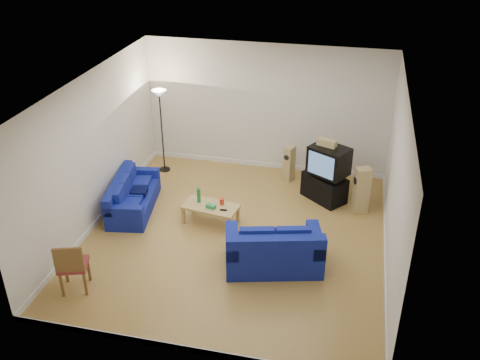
% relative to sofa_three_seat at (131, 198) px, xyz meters
% --- Properties ---
extents(room, '(6.01, 6.51, 3.21)m').
position_rel_sofa_three_seat_xyz_m(room, '(2.50, -0.52, 1.27)').
color(room, brown).
rests_on(room, ground).
extents(sofa_three_seat, '(1.13, 2.02, 0.74)m').
position_rel_sofa_three_seat_xyz_m(sofa_three_seat, '(0.00, 0.00, 0.00)').
color(sofa_three_seat, navy).
rests_on(sofa_three_seat, ground).
extents(sofa_loveseat, '(1.98, 1.41, 0.89)m').
position_rel_sofa_three_seat_xyz_m(sofa_loveseat, '(3.44, -1.38, 0.06)').
color(sofa_loveseat, navy).
rests_on(sofa_loveseat, ground).
extents(coffee_table, '(1.24, 0.75, 0.42)m').
position_rel_sofa_three_seat_xyz_m(coffee_table, '(1.87, -0.15, 0.09)').
color(coffee_table, tan).
rests_on(coffee_table, ground).
extents(bottle, '(0.11, 0.11, 0.33)m').
position_rel_sofa_three_seat_xyz_m(bottle, '(1.59, -0.05, 0.32)').
color(bottle, '#197233').
rests_on(bottle, coffee_table).
extents(tissue_box, '(0.22, 0.16, 0.08)m').
position_rel_sofa_three_seat_xyz_m(tissue_box, '(1.91, -0.24, 0.19)').
color(tissue_box, green).
rests_on(tissue_box, coffee_table).
extents(red_canister, '(0.13, 0.13, 0.13)m').
position_rel_sofa_three_seat_xyz_m(red_canister, '(2.09, -0.04, 0.21)').
color(red_canister, red).
rests_on(red_canister, coffee_table).
extents(remote, '(0.15, 0.06, 0.02)m').
position_rel_sofa_three_seat_xyz_m(remote, '(2.18, -0.28, 0.16)').
color(remote, black).
rests_on(remote, coffee_table).
extents(tv_stand, '(1.12, 1.06, 0.61)m').
position_rel_sofa_three_seat_xyz_m(tv_stand, '(4.13, 1.40, 0.03)').
color(tv_stand, black).
rests_on(tv_stand, ground).
extents(av_receiver, '(0.50, 0.52, 0.09)m').
position_rel_sofa_three_seat_xyz_m(av_receiver, '(4.16, 1.43, 0.38)').
color(av_receiver, black).
rests_on(av_receiver, tv_stand).
extents(television, '(1.02, 0.93, 0.64)m').
position_rel_sofa_three_seat_xyz_m(television, '(4.19, 1.33, 0.75)').
color(television, black).
rests_on(television, av_receiver).
extents(centre_speaker, '(0.47, 0.32, 0.15)m').
position_rel_sofa_three_seat_xyz_m(centre_speaker, '(4.11, 1.41, 1.14)').
color(centre_speaker, tan).
rests_on(centre_speaker, television).
extents(speaker_left, '(0.29, 0.32, 0.89)m').
position_rel_sofa_three_seat_xyz_m(speaker_left, '(3.20, 2.15, 0.17)').
color(speaker_left, tan).
rests_on(speaker_left, ground).
extents(speaker_right, '(0.39, 0.35, 1.08)m').
position_rel_sofa_three_seat_xyz_m(speaker_right, '(4.95, 1.00, 0.27)').
color(speaker_right, tan).
rests_on(speaker_right, ground).
extents(floor_lamp, '(0.36, 0.36, 2.13)m').
position_rel_sofa_three_seat_xyz_m(floor_lamp, '(0.05, 1.96, 1.48)').
color(floor_lamp, black).
rests_on(floor_lamp, ground).
extents(dining_chair, '(0.62, 0.62, 1.03)m').
position_rel_sofa_three_seat_xyz_m(dining_chair, '(0.14, -2.84, 0.30)').
color(dining_chair, brown).
rests_on(dining_chair, ground).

